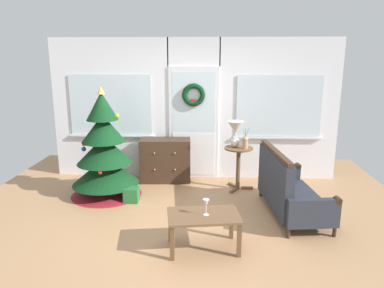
% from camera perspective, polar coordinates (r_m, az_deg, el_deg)
% --- Properties ---
extents(ground_plane, '(6.76, 6.76, 0.00)m').
position_cam_1_polar(ground_plane, '(5.11, -0.91, -12.43)').
color(ground_plane, '#AD7F56').
extents(back_wall_with_door, '(5.20, 0.19, 2.55)m').
position_cam_1_polar(back_wall_with_door, '(6.74, 0.28, 5.43)').
color(back_wall_with_door, white).
rests_on(back_wall_with_door, ground).
extents(christmas_tree, '(1.14, 1.14, 1.78)m').
position_cam_1_polar(christmas_tree, '(6.09, -13.39, -1.72)').
color(christmas_tree, '#4C331E').
rests_on(christmas_tree, ground).
extents(dresser_cabinet, '(0.92, 0.48, 0.78)m').
position_cam_1_polar(dresser_cabinet, '(6.69, -4.13, -2.51)').
color(dresser_cabinet, '#3D281C').
rests_on(dresser_cabinet, ground).
extents(settee_sofa, '(0.87, 1.60, 0.96)m').
position_cam_1_polar(settee_sofa, '(5.46, 14.50, -6.85)').
color(settee_sofa, '#3D281C').
rests_on(settee_sofa, ground).
extents(side_table, '(0.50, 0.48, 0.73)m').
position_cam_1_polar(side_table, '(6.27, 7.20, -2.46)').
color(side_table, brown).
rests_on(side_table, ground).
extents(table_lamp, '(0.28, 0.28, 0.44)m').
position_cam_1_polar(table_lamp, '(6.19, 6.76, 2.10)').
color(table_lamp, silver).
rests_on(table_lamp, side_table).
extents(flower_vase, '(0.11, 0.10, 0.35)m').
position_cam_1_polar(flower_vase, '(6.14, 8.26, 0.36)').
color(flower_vase, tan).
rests_on(flower_vase, side_table).
extents(coffee_table, '(0.91, 0.64, 0.44)m').
position_cam_1_polar(coffee_table, '(4.40, 1.81, -11.63)').
color(coffee_table, brown).
rests_on(coffee_table, ground).
extents(wine_glass, '(0.08, 0.08, 0.20)m').
position_cam_1_polar(wine_glass, '(4.30, 2.19, -9.21)').
color(wine_glass, silver).
rests_on(wine_glass, coffee_table).
extents(gift_box, '(0.23, 0.20, 0.23)m').
position_cam_1_polar(gift_box, '(5.89, -9.37, -7.78)').
color(gift_box, '#266633').
rests_on(gift_box, ground).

